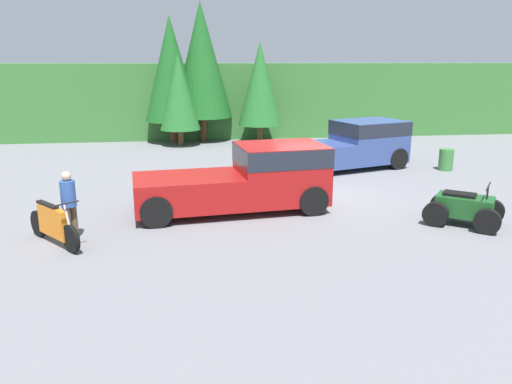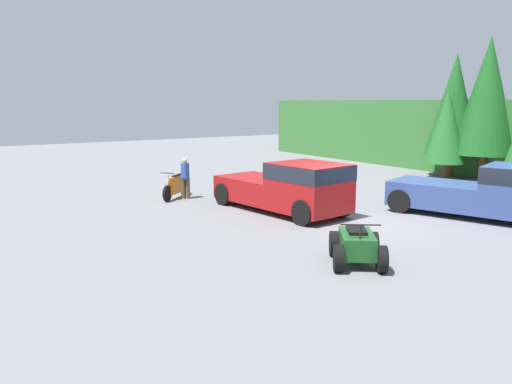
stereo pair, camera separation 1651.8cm
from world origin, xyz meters
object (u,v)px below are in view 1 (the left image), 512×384
Objects in this scene: pickup_truck_second at (349,144)px; dirt_bike at (53,225)px; steel_barrel at (446,160)px; rider_person at (69,203)px; quad_atv at (464,208)px; pickup_truck_red at (250,177)px.

dirt_bike is (-9.90, -7.65, -0.53)m from pickup_truck_second.
dirt_bike is at bearing -153.65° from steel_barrel.
dirt_bike is 2.12× the size of steel_barrel.
dirt_bike is 1.06× the size of rider_person.
steel_barrel is (3.02, 6.71, -0.03)m from quad_atv.
pickup_truck_red and pickup_truck_second have the same top height.
steel_barrel is at bearing -30.17° from pickup_truck_second.
dirt_bike is 0.64m from rider_person.
pickup_truck_red is at bearing 73.83° from dirt_bike.
rider_person reaches higher than steel_barrel.
rider_person is (0.34, 0.29, 0.45)m from dirt_bike.
pickup_truck_second is (4.78, 5.37, 0.00)m from pickup_truck_red.
dirt_bike is 15.38m from steel_barrel.
pickup_truck_red is 0.92× the size of pickup_truck_second.
dirt_bike reaches higher than steel_barrel.
rider_person reaches higher than dirt_bike.
pickup_truck_red is 9.80m from steel_barrel.
rider_person is at bearing -143.49° from quad_atv.
dirt_bike is at bearing -160.37° from pickup_truck_second.
dirt_bike is 0.80× the size of quad_atv.
pickup_truck_second reaches higher than quad_atv.
quad_atv is 10.43m from rider_person.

